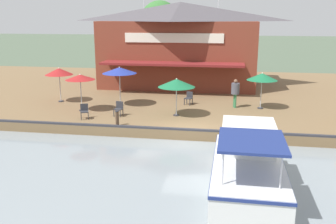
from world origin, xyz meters
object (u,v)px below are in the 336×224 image
(patio_umbrella_far_corner, at_px, (119,70))
(patio_umbrella_near_quay_edge, at_px, (59,72))
(patio_umbrella_back_row, at_px, (262,77))
(cafe_chair_beside_entrance, at_px, (84,111))
(waterfront_restaurant, at_px, (180,43))
(patio_umbrella_mid_patio_right, at_px, (176,83))
(motorboat_nearest_quay, at_px, (247,164))
(cafe_chair_facing_river, at_px, (189,97))
(tree_downstream_bank, at_px, (158,22))
(patio_umbrella_by_entrance, at_px, (80,77))
(mooring_post, at_px, (117,118))
(person_at_quay_edge, at_px, (235,90))
(cafe_chair_under_first_umbrella, at_px, (119,108))

(patio_umbrella_far_corner, relative_size, patio_umbrella_near_quay_edge, 1.09)
(patio_umbrella_back_row, relative_size, cafe_chair_beside_entrance, 2.71)
(waterfront_restaurant, height_order, patio_umbrella_far_corner, waterfront_restaurant)
(patio_umbrella_mid_patio_right, relative_size, motorboat_nearest_quay, 0.33)
(waterfront_restaurant, bearing_deg, cafe_chair_facing_river, 11.81)
(waterfront_restaurant, relative_size, cafe_chair_facing_river, 15.30)
(patio_umbrella_far_corner, relative_size, tree_downstream_bank, 0.36)
(cafe_chair_facing_river, xyz_separation_m, motorboat_nearest_quay, (10.69, 3.37, -0.16))
(patio_umbrella_far_corner, xyz_separation_m, patio_umbrella_near_quay_edge, (-0.40, -4.34, -0.23))
(tree_downstream_bank, bearing_deg, waterfront_restaurant, 44.65)
(patio_umbrella_far_corner, xyz_separation_m, patio_umbrella_by_entrance, (1.80, -1.94, -0.21))
(patio_umbrella_far_corner, bearing_deg, tree_downstream_bank, 177.83)
(patio_umbrella_by_entrance, xyz_separation_m, mooring_post, (2.77, 3.11, -1.67))
(patio_umbrella_by_entrance, distance_m, cafe_chair_beside_entrance, 2.50)
(patio_umbrella_near_quay_edge, relative_size, cafe_chair_beside_entrance, 2.76)
(patio_umbrella_far_corner, bearing_deg, cafe_chair_beside_entrance, -17.33)
(patio_umbrella_near_quay_edge, xyz_separation_m, person_at_quay_edge, (-0.21, 11.74, -0.91))
(patio_umbrella_far_corner, height_order, person_at_quay_edge, patio_umbrella_far_corner)
(waterfront_restaurant, height_order, mooring_post, waterfront_restaurant)
(cafe_chair_facing_river, bearing_deg, cafe_chair_beside_entrance, -50.65)
(patio_umbrella_by_entrance, xyz_separation_m, cafe_chair_facing_river, (-2.81, 6.34, -1.62))
(patio_umbrella_far_corner, distance_m, cafe_chair_under_first_umbrella, 3.24)
(person_at_quay_edge, bearing_deg, cafe_chair_facing_river, -97.56)
(cafe_chair_facing_river, bearing_deg, tree_downstream_bank, -158.52)
(person_at_quay_edge, bearing_deg, patio_umbrella_mid_patio_right, -52.52)
(waterfront_restaurant, bearing_deg, patio_umbrella_near_quay_edge, -40.57)
(waterfront_restaurant, height_order, patio_umbrella_back_row, waterfront_restaurant)
(patio_umbrella_by_entrance, bearing_deg, patio_umbrella_far_corner, 132.83)
(patio_umbrella_far_corner, bearing_deg, patio_umbrella_near_quay_edge, -95.30)
(patio_umbrella_far_corner, xyz_separation_m, cafe_chair_facing_river, (-1.01, 4.40, -1.83))
(waterfront_restaurant, relative_size, patio_umbrella_back_row, 5.66)
(patio_umbrella_near_quay_edge, xyz_separation_m, patio_umbrella_back_row, (-0.20, 13.35, -0.04))
(patio_umbrella_near_quay_edge, relative_size, person_at_quay_edge, 1.28)
(patio_umbrella_back_row, relative_size, patio_umbrella_mid_patio_right, 1.03)
(waterfront_restaurant, bearing_deg, cafe_chair_beside_entrance, -17.61)
(patio_umbrella_near_quay_edge, bearing_deg, patio_umbrella_far_corner, 84.70)
(cafe_chair_beside_entrance, xyz_separation_m, motorboat_nearest_quay, (6.18, 8.87, -0.16))
(person_at_quay_edge, xyz_separation_m, motorboat_nearest_quay, (10.29, 0.37, -0.84))
(patio_umbrella_far_corner, height_order, cafe_chair_beside_entrance, patio_umbrella_far_corner)
(cafe_chair_beside_entrance, bearing_deg, motorboat_nearest_quay, 55.12)
(patio_umbrella_back_row, xyz_separation_m, patio_umbrella_mid_patio_right, (2.61, -5.02, -0.08))
(patio_umbrella_mid_patio_right, distance_m, cafe_chair_facing_river, 3.38)
(patio_umbrella_far_corner, relative_size, mooring_post, 3.09)
(waterfront_restaurant, height_order, patio_umbrella_by_entrance, waterfront_restaurant)
(patio_umbrella_back_row, xyz_separation_m, cafe_chair_beside_entrance, (4.10, -10.10, -1.56))
(cafe_chair_under_first_umbrella, relative_size, mooring_post, 1.03)
(patio_umbrella_back_row, distance_m, patio_umbrella_by_entrance, 11.21)
(waterfront_restaurant, distance_m, cafe_chair_beside_entrance, 13.17)
(patio_umbrella_by_entrance, bearing_deg, tree_downstream_bank, 169.64)
(tree_downstream_bank, bearing_deg, patio_umbrella_near_quay_edge, -23.94)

